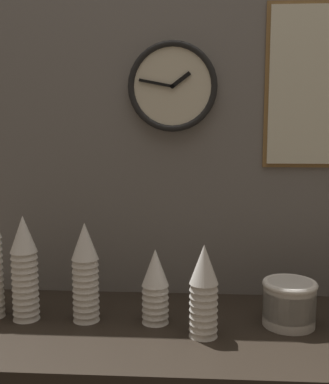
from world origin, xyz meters
The scene contains 8 objects.
ground_plane centered at (0.00, 0.00, -2.00)cm, with size 160.00×56.00×4.00cm, color black.
wall_tiled_back centered at (0.00, 26.50, 52.50)cm, with size 160.00×3.00×105.00cm.
cup_stack_left centered at (-44.78, 1.30, 14.93)cm, with size 7.53×7.53×29.86cm.
cup_stack_center centered at (-8.07, 1.23, 10.49)cm, with size 7.53×7.53×20.99cm.
cup_stack_center_right centered at (5.11, -6.65, 12.27)cm, with size 7.53×7.53×24.53cm.
cup_stack_center_left centered at (-27.60, 1.50, 14.04)cm, with size 7.53×7.53×28.08cm.
bowl_stack_right centered at (28.67, 1.67, 6.70)cm, with size 14.87×14.87×12.57cm.
wall_clock centered at (-4.47, 23.46, 66.18)cm, with size 27.46×2.70×27.46cm.
Camera 1 is at (2.46, -126.04, 54.94)cm, focal length 45.00 mm.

